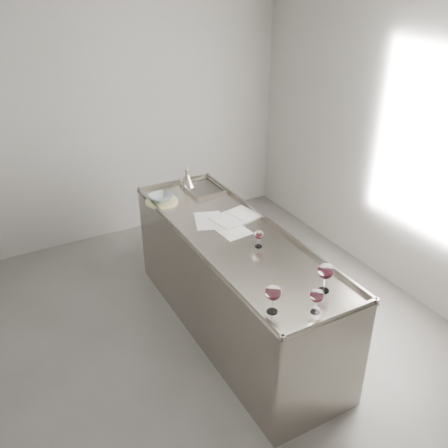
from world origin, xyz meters
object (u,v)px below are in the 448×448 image
ceramic_bowl (161,198)px  wine_funnel (187,180)px  wine_glass_right (326,272)px  counter (234,284)px  wine_glass_left (273,293)px  wine_glass_middle (317,296)px  notebook (235,217)px  wine_glass_small (259,235)px

ceramic_bowl → wine_funnel: wine_funnel is taller
wine_funnel → wine_glass_right: bearing=-88.0°
counter → wine_funnel: 1.19m
wine_glass_left → wine_glass_right: (0.42, 0.02, 0.01)m
counter → wine_glass_middle: (-0.04, -1.08, 0.59)m
wine_glass_right → notebook: 1.20m
wine_glass_right → ceramic_bowl: (-0.42, 1.78, -0.11)m
wine_glass_left → notebook: (0.43, 1.21, -0.14)m
wine_glass_middle → wine_glass_right: bearing=39.0°
ceramic_bowl → wine_funnel: bearing=30.5°
wine_glass_right → ceramic_bowl: bearing=103.4°
wine_glass_left → wine_funnel: bearing=79.9°
notebook → ceramic_bowl: bearing=115.3°
ceramic_bowl → wine_funnel: 0.41m
wine_glass_right → wine_funnel: (-0.07, 1.99, -0.09)m
wine_glass_middle → wine_glass_right: 0.25m
wine_glass_small → ceramic_bowl: (-0.35, 1.09, -0.05)m
wine_funnel → notebook: bearing=-84.5°
wine_glass_small → ceramic_bowl: wine_glass_small is taller
wine_glass_right → wine_glass_small: (-0.07, 0.69, -0.05)m
notebook → wine_glass_middle: bearing=-109.5°
wine_glass_left → wine_funnel: wine_funnel is taller
counter → wine_glass_left: size_ratio=11.97×
wine_glass_small → notebook: bearing=80.8°
counter → wine_glass_right: 1.13m
wine_glass_small → wine_funnel: (0.00, 1.29, -0.04)m
wine_glass_left → ceramic_bowl: size_ratio=0.97×
wine_glass_left → wine_glass_middle: size_ratio=1.17×
counter → notebook: bearing=59.5°
wine_glass_left → counter: bearing=73.8°
counter → wine_glass_left: 1.16m
wine_glass_middle → wine_funnel: (0.12, 2.14, -0.06)m
notebook → counter: bearing=-131.6°
wine_glass_small → ceramic_bowl: size_ratio=0.68×
wine_glass_small → notebook: (0.08, 0.50, -0.09)m
notebook → wine_funnel: wine_funnel is taller
wine_glass_middle → wine_glass_right: size_ratio=0.80×
wine_glass_right → wine_glass_middle: bearing=-141.0°
wine_glass_left → notebook: bearing=70.4°
wine_glass_left → wine_funnel: size_ratio=0.96×
counter → ceramic_bowl: ceramic_bowl is taller
counter → notebook: size_ratio=5.59×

